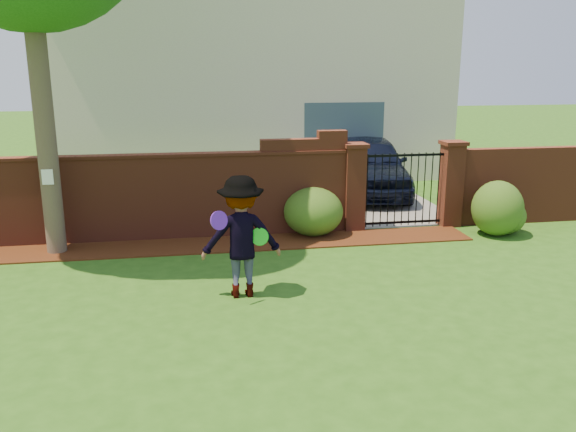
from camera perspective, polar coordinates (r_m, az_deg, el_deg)
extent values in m
cube|color=#285415|center=(8.77, -1.92, -9.11)|extent=(80.00, 80.00, 0.01)
cube|color=#39190A|center=(11.83, -8.69, -2.84)|extent=(11.10, 1.08, 0.03)
cube|color=maroon|center=(12.31, -14.49, 1.56)|extent=(8.70, 0.25, 1.70)
cube|color=maroon|center=(12.31, 1.51, 6.75)|extent=(1.80, 0.25, 0.30)
cube|color=maroon|center=(12.41, 4.26, 7.85)|extent=(0.60, 0.25, 0.16)
cube|color=maroon|center=(12.15, -14.75, 5.61)|extent=(8.70, 0.31, 0.06)
cube|color=maroon|center=(14.46, 22.60, 2.78)|extent=(4.00, 0.25, 1.70)
cube|color=maroon|center=(12.73, 6.35, 2.58)|extent=(0.42, 0.42, 1.80)
cube|color=maroon|center=(12.57, 6.47, 6.78)|extent=(0.50, 0.50, 0.08)
cube|color=maroon|center=(13.49, 15.39, 2.83)|extent=(0.42, 0.42, 1.80)
cube|color=maroon|center=(13.34, 15.66, 6.78)|extent=(0.50, 0.50, 0.08)
cylinder|color=black|center=(12.82, 7.60, 2.40)|extent=(0.02, 0.02, 1.60)
cylinder|color=black|center=(12.87, 8.29, 2.42)|extent=(0.02, 0.02, 1.60)
cylinder|color=black|center=(12.92, 8.97, 2.45)|extent=(0.02, 0.02, 1.60)
cylinder|color=black|center=(12.97, 9.65, 2.47)|extent=(0.02, 0.02, 1.60)
cylinder|color=black|center=(13.02, 10.32, 2.49)|extent=(0.02, 0.02, 1.60)
cylinder|color=black|center=(13.08, 10.99, 2.50)|extent=(0.02, 0.02, 1.60)
cylinder|color=black|center=(13.14, 11.65, 2.52)|extent=(0.02, 0.02, 1.60)
cylinder|color=black|center=(13.20, 12.31, 2.54)|extent=(0.02, 0.02, 1.60)
cylinder|color=black|center=(13.26, 12.96, 2.56)|extent=(0.02, 0.02, 1.60)
cylinder|color=black|center=(13.32, 13.60, 2.58)|extent=(0.02, 0.02, 1.60)
cylinder|color=black|center=(13.38, 14.24, 2.59)|extent=(0.02, 0.02, 1.60)
cube|color=black|center=(13.25, 10.84, -0.58)|extent=(1.78, 0.03, 0.05)
cube|color=black|center=(12.95, 11.15, 5.75)|extent=(1.78, 0.03, 0.05)
cube|color=slate|center=(16.97, 6.17, 2.50)|extent=(3.20, 8.00, 0.01)
cube|color=beige|center=(20.08, -3.84, 13.01)|extent=(12.00, 6.00, 6.00)
cube|color=#384C5B|center=(17.77, 5.36, 6.97)|extent=(2.40, 0.12, 2.40)
imported|color=black|center=(16.24, 7.94, 4.73)|extent=(2.60, 4.90, 1.59)
cylinder|color=#493A2C|center=(11.65, -22.89, 13.36)|extent=(0.36, 0.36, 7.00)
cube|color=white|center=(11.64, -22.13, 3.49)|extent=(0.20, 0.01, 0.28)
ellipsoid|color=#244E17|center=(12.35, 2.45, 0.42)|extent=(1.24, 1.24, 1.01)
ellipsoid|color=#244E17|center=(13.07, 19.49, 0.70)|extent=(1.05, 1.05, 1.16)
ellipsoid|color=#244E17|center=(13.29, 20.11, 0.02)|extent=(0.87, 0.87, 0.78)
imported|color=gray|center=(9.02, -4.53, -2.06)|extent=(1.22, 0.71, 1.89)
cylinder|color=#581CB0|center=(8.55, -6.65, -0.43)|extent=(0.28, 0.21, 0.28)
cylinder|color=green|center=(8.91, -2.74, -1.99)|extent=(0.28, 0.16, 0.28)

